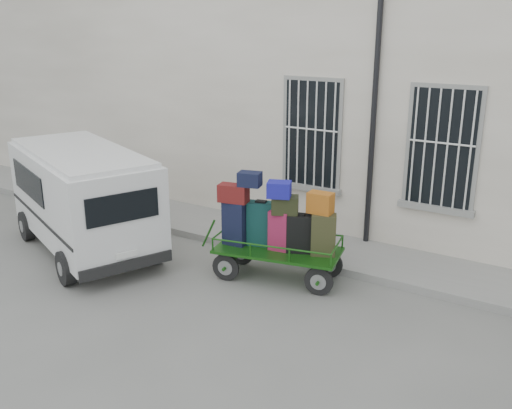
{
  "coord_description": "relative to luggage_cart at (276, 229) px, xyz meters",
  "views": [
    {
      "loc": [
        4.89,
        -7.68,
        4.47
      ],
      "look_at": [
        -0.55,
        1.0,
        1.21
      ],
      "focal_mm": 40.0,
      "sensor_mm": 36.0,
      "label": 1
    }
  ],
  "objects": [
    {
      "name": "luggage_cart",
      "position": [
        0.0,
        0.0,
        0.0
      ],
      "size": [
        2.69,
        1.46,
        1.98
      ],
      "rotation": [
        0.0,
        0.0,
        0.21
      ],
      "color": "black",
      "rests_on": "ground"
    },
    {
      "name": "building",
      "position": [
        -0.11,
        4.87,
        2.03
      ],
      "size": [
        24.0,
        5.15,
        6.0
      ],
      "color": "beige",
      "rests_on": "ground"
    },
    {
      "name": "van",
      "position": [
        -3.95,
        -0.89,
        0.25
      ],
      "size": [
        4.52,
        3.23,
        2.12
      ],
      "rotation": [
        0.0,
        0.0,
        -0.4
      ],
      "color": "white",
      "rests_on": "ground"
    },
    {
      "name": "ground",
      "position": [
        -0.11,
        -0.63,
        -0.97
      ],
      "size": [
        80.0,
        80.0,
        0.0
      ],
      "primitive_type": "plane",
      "color": "slate",
      "rests_on": "ground"
    },
    {
      "name": "sidewalk",
      "position": [
        -0.11,
        1.57,
        -0.89
      ],
      "size": [
        24.0,
        1.7,
        0.15
      ],
      "primitive_type": "cube",
      "color": "gray",
      "rests_on": "ground"
    }
  ]
}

